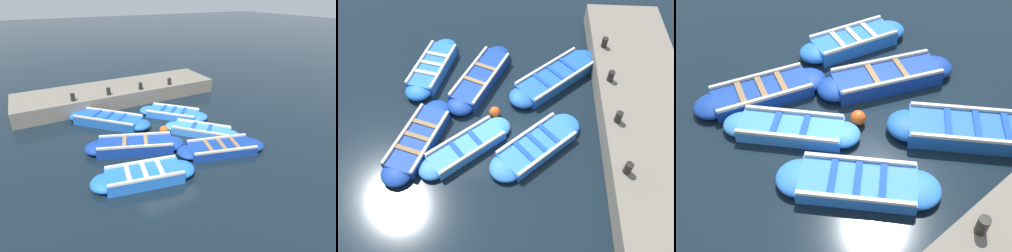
# 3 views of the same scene
# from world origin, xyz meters

# --- Properties ---
(ground_plane) EXTENTS (120.00, 120.00, 0.00)m
(ground_plane) POSITION_xyz_m (0.00, 0.00, 0.00)
(ground_plane) COLOR black
(boat_near_quay) EXTENTS (2.81, 2.65, 0.36)m
(boat_near_quay) POSITION_xyz_m (-0.43, -1.63, 0.15)
(boat_near_quay) COLOR #3884E0
(boat_near_quay) RESTS_ON ground
(boat_mid_row) EXTENTS (2.13, 3.66, 0.46)m
(boat_mid_row) POSITION_xyz_m (-0.33, 1.19, 0.20)
(boat_mid_row) COLOR navy
(boat_mid_row) RESTS_ON ground
(boat_outer_left) EXTENTS (3.46, 3.35, 0.45)m
(boat_outer_left) POSITION_xyz_m (2.23, 1.42, 0.19)
(boat_outer_left) COLOR #1E59AD
(boat_outer_left) RESTS_ON ground
(boat_bow_out) EXTENTS (1.52, 3.34, 0.44)m
(boat_bow_out) POSITION_xyz_m (-2.08, 1.62, 0.19)
(boat_bow_out) COLOR blue
(boat_bow_out) RESTS_ON ground
(boat_tucked) EXTENTS (1.75, 3.40, 0.37)m
(boat_tucked) POSITION_xyz_m (-1.89, -1.48, 0.16)
(boat_tucked) COLOR navy
(boat_tucked) RESTS_ON ground
(boat_end_of_row) EXTENTS (3.01, 2.92, 0.36)m
(boat_end_of_row) POSITION_xyz_m (1.62, -1.46, 0.15)
(boat_end_of_row) COLOR blue
(boat_end_of_row) RESTS_ON ground
(bollard_mid_north) EXTENTS (0.20, 0.20, 0.35)m
(bollard_mid_north) POSITION_xyz_m (3.89, -0.84, 0.90)
(bollard_mid_north) COLOR black
(bollard_mid_north) RESTS_ON quay_wall
(buoy_orange_near) EXTENTS (0.36, 0.36, 0.36)m
(buoy_orange_near) POSITION_xyz_m (0.29, -0.29, 0.18)
(buoy_orange_near) COLOR #E05119
(buoy_orange_near) RESTS_ON ground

